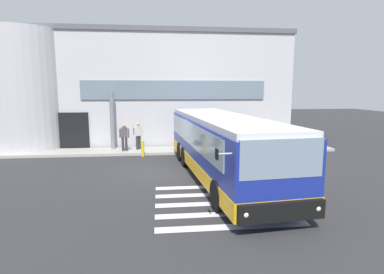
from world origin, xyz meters
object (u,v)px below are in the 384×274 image
at_px(bus_main_foreground, 221,147).
at_px(passenger_by_doorway, 138,134).
at_px(entry_support_column, 112,120).
at_px(safety_bollard_yellow, 143,149).
at_px(passenger_near_column, 124,136).

distance_m(bus_main_foreground, passenger_by_doorway, 7.33).
relative_size(entry_support_column, passenger_by_doorway, 2.13).
distance_m(entry_support_column, bus_main_foreground, 8.59).
xyz_separation_m(entry_support_column, safety_bollard_yellow, (1.92, -1.80, -1.49)).
bearing_deg(passenger_near_column, entry_support_column, 132.37).
distance_m(entry_support_column, passenger_near_column, 1.46).
height_order(entry_support_column, passenger_by_doorway, entry_support_column).
relative_size(passenger_near_column, safety_bollard_yellow, 1.86).
height_order(bus_main_foreground, safety_bollard_yellow, bus_main_foreground).
bearing_deg(bus_main_foreground, passenger_by_doorway, 122.94).
xyz_separation_m(passenger_by_doorway, safety_bollard_yellow, (0.35, -1.42, -0.66)).
bearing_deg(passenger_near_column, passenger_by_doorway, 32.93).
relative_size(passenger_near_column, passenger_by_doorway, 1.00).
bearing_deg(passenger_near_column, safety_bollard_yellow, -39.44).
bearing_deg(entry_support_column, bus_main_foreground, -49.62).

